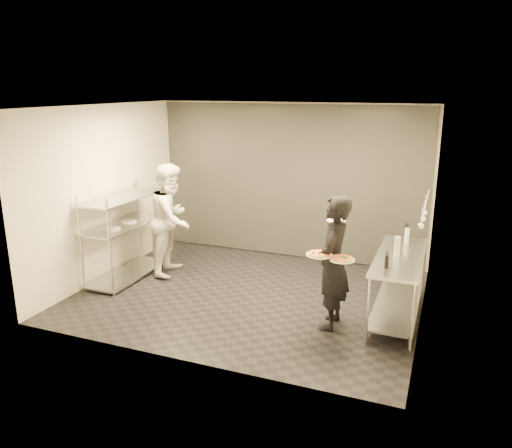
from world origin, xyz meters
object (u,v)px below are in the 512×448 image
at_px(bottle_dark, 406,231).
at_px(bottle_green, 397,246).
at_px(pass_rack, 126,232).
at_px(prep_counter, 398,276).
at_px(pizza_plate_near, 319,254).
at_px(salad_plate, 336,219).
at_px(waiter, 333,263).
at_px(pos_monitor, 387,259).
at_px(chef, 172,219).
at_px(pizza_plate_far, 342,259).
at_px(bottle_clear, 407,236).

bearing_deg(bottle_dark, bottle_green, -92.70).
bearing_deg(bottle_dark, pass_rack, -169.49).
relative_size(prep_counter, pizza_plate_near, 5.45).
height_order(pass_rack, salad_plate, pass_rack).
distance_m(waiter, bottle_dark, 1.54).
bearing_deg(waiter, pizza_plate_near, -29.55).
bearing_deg(pos_monitor, chef, 158.51).
bearing_deg(bottle_green, pizza_plate_near, -140.47).
bearing_deg(salad_plate, pizza_plate_far, -69.31).
xyz_separation_m(pass_rack, waiter, (3.55, -0.52, 0.11)).
relative_size(waiter, pizza_plate_near, 5.35).
height_order(pos_monitor, bottle_clear, bottle_clear).
bearing_deg(pass_rack, chef, 37.38).
bearing_deg(chef, bottle_clear, -97.22).
relative_size(chef, bottle_green, 7.14).
xyz_separation_m(prep_counter, bottle_green, (-0.04, -0.04, 0.43)).
xyz_separation_m(prep_counter, chef, (-3.73, 0.46, 0.31)).
xyz_separation_m(waiter, pos_monitor, (0.66, 0.05, 0.12)).
bearing_deg(pizza_plate_near, pass_rack, 167.60).
distance_m(prep_counter, bottle_green, 0.43).
height_order(prep_counter, waiter, waiter).
bearing_deg(pizza_plate_far, pass_rack, 168.50).
bearing_deg(waiter, pass_rack, -99.90).
bearing_deg(prep_counter, salad_plate, -165.30).
bearing_deg(bottle_green, pos_monitor, -100.30).
bearing_deg(pos_monitor, salad_plate, 153.19).
xyz_separation_m(pizza_plate_near, bottle_clear, (0.93, 1.32, -0.03)).
relative_size(pass_rack, pizza_plate_near, 4.85).
relative_size(salad_plate, bottle_clear, 1.14).
bearing_deg(waiter, bottle_green, 121.18).
xyz_separation_m(prep_counter, waiter, (-0.78, -0.52, 0.26)).
bearing_deg(bottle_green, bottle_clear, 83.59).
bearing_deg(prep_counter, pos_monitor, -104.34).
relative_size(bottle_green, bottle_clear, 1.21).
xyz_separation_m(pass_rack, pizza_plate_far, (3.71, -0.75, 0.27)).
relative_size(prep_counter, bottle_clear, 8.31).
height_order(prep_counter, pizza_plate_far, pizza_plate_far).
relative_size(waiter, bottle_green, 6.76).
distance_m(pass_rack, bottle_clear, 4.40).
relative_size(pizza_plate_near, pizza_plate_far, 1.04).
xyz_separation_m(pass_rack, bottle_green, (4.29, -0.04, 0.28)).
xyz_separation_m(prep_counter, salad_plate, (-0.83, -0.22, 0.76)).
bearing_deg(pizza_plate_far, chef, 158.69).
bearing_deg(chef, pizza_plate_near, -122.15).
bearing_deg(prep_counter, bottle_green, -134.32).
xyz_separation_m(prep_counter, bottle_dark, (-0.00, 0.80, 0.41)).
bearing_deg(pizza_plate_far, pizza_plate_near, 179.73).
xyz_separation_m(bottle_green, bottle_dark, (0.04, 0.84, -0.02)).
height_order(waiter, pos_monitor, waiter).
height_order(pass_rack, bottle_dark, pass_rack).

